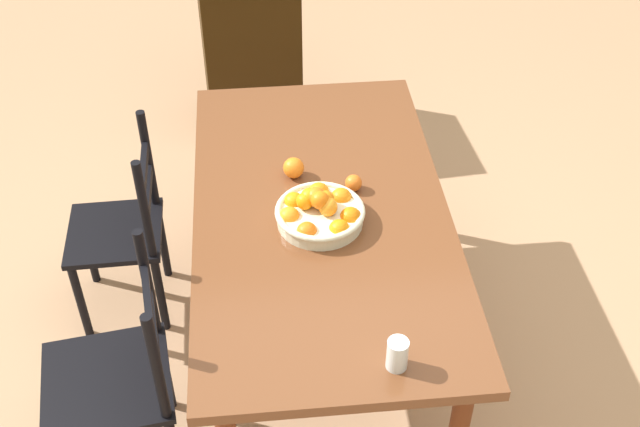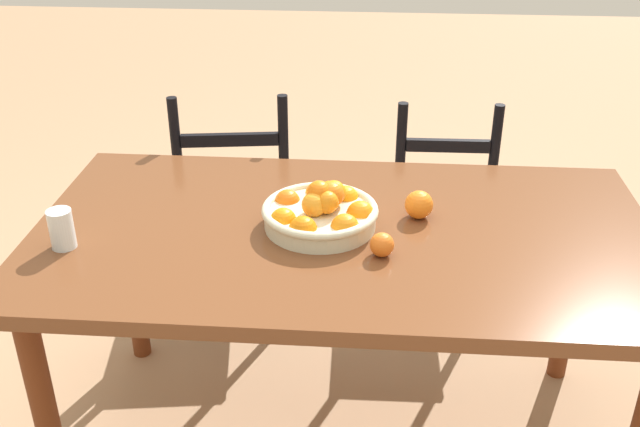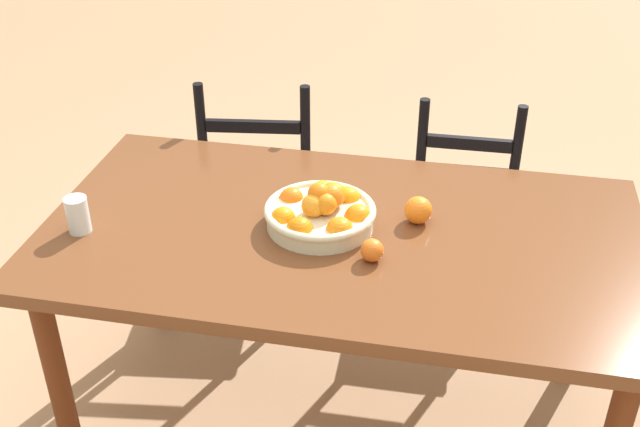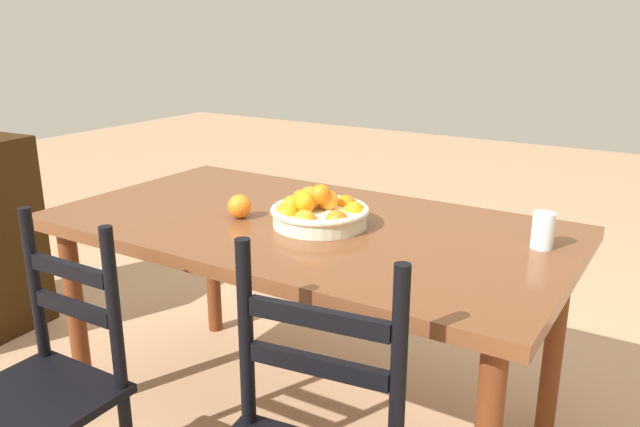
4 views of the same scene
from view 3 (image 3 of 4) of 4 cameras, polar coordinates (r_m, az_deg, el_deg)
ground_plane at (r=2.72m, az=1.36°, el=-14.87°), size 12.00×12.00×0.00m
dining_table at (r=2.27m, az=1.57°, el=-2.89°), size 1.71×0.93×0.77m
chair_near_window at (r=3.05m, az=10.27°, el=0.68°), size 0.39×0.39×0.90m
chair_by_cabinet at (r=3.09m, az=-4.27°, el=1.99°), size 0.49×0.49×0.93m
fruit_bowl at (r=2.22m, az=0.10°, el=0.11°), size 0.32×0.32×0.14m
orange_loose_0 at (r=2.26m, az=7.18°, el=0.25°), size 0.08×0.08×0.08m
orange_loose_1 at (r=2.09m, az=3.82°, el=-2.69°), size 0.06×0.06×0.06m
drinking_glass at (r=2.29m, az=-17.26°, el=-0.09°), size 0.06×0.06×0.11m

